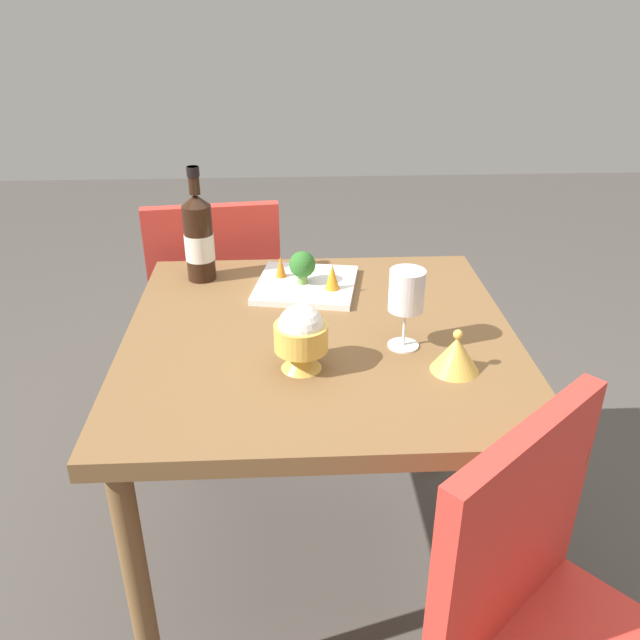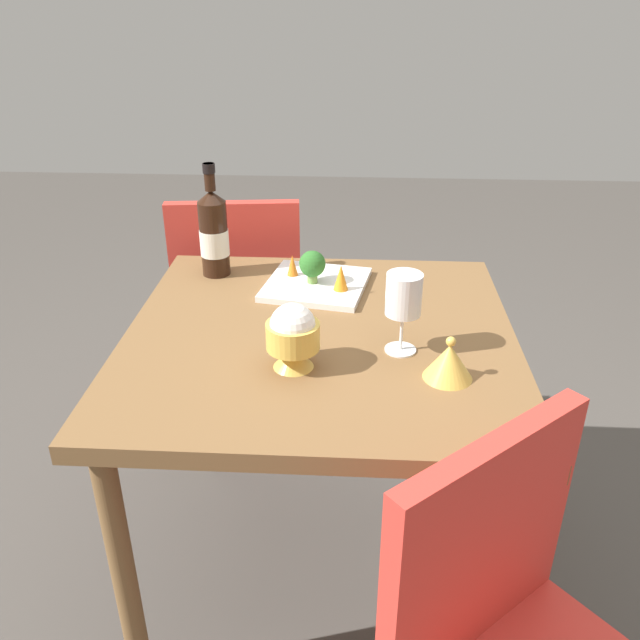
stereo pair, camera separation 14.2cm
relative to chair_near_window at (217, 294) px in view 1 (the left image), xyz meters
The scene contains 12 objects.
ground_plane 0.87m from the chair_near_window, 64.22° to the right, with size 8.00×8.00×0.00m, color #4C4742.
dining_table 0.70m from the chair_near_window, 64.22° to the right, with size 0.88×0.88×0.72m.
chair_near_window is the anchor object (origin of this frame).
chair_by_wall 1.39m from the chair_near_window, 62.68° to the right, with size 0.56×0.56×0.85m.
wine_bottle 0.44m from the chair_near_window, 89.47° to the right, with size 0.08×0.08×0.30m.
wine_glass 0.91m from the chair_near_window, 55.58° to the right, with size 0.08×0.08×0.18m.
rice_bowl 0.86m from the chair_near_window, 71.80° to the right, with size 0.11×0.11×0.14m.
rice_bowl_lid 1.01m from the chair_near_window, 54.71° to the right, with size 0.10×0.10×0.09m.
serving_plate 0.52m from the chair_near_window, 54.06° to the right, with size 0.29×0.29×0.02m.
broccoli_floret 0.54m from the chair_near_window, 55.36° to the right, with size 0.07×0.07×0.09m.
carrot_garnish_left 0.47m from the chair_near_window, 58.18° to the right, with size 0.03×0.03×0.06m.
carrot_garnish_right 0.60m from the chair_near_window, 51.33° to the right, with size 0.04×0.04×0.07m.
Camera 1 is at (-0.07, -1.31, 1.43)m, focal length 36.91 mm.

